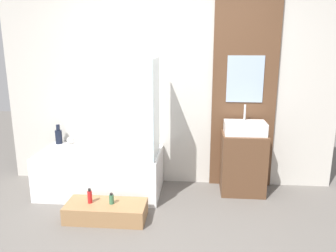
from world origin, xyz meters
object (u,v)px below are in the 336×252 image
object	(u,v)px
wooden_step_bench	(106,211)
vase_round_light	(70,140)
vase_tall_dark	(59,136)
bottle_soap_secondary	(111,199)
bathtub	(101,172)
bottle_soap_primary	(90,197)
sink	(245,128)

from	to	relation	value
wooden_step_bench	vase_round_light	xyz separation A→B (m)	(-0.71, 0.93, 0.48)
wooden_step_bench	vase_tall_dark	xyz separation A→B (m)	(-0.87, 0.94, 0.54)
vase_round_light	bottle_soap_secondary	distance (m)	1.26
bathtub	vase_tall_dark	world-z (taller)	vase_tall_dark
bathtub	wooden_step_bench	world-z (taller)	bathtub
vase_tall_dark	bottle_soap_primary	size ratio (longest dim) A/B	1.61
bottle_soap_secondary	vase_tall_dark	bearing A→B (deg)	134.81
wooden_step_bench	bottle_soap_primary	distance (m)	0.23
bathtub	vase_round_light	size ratio (longest dim) A/B	15.49
bathtub	bottle_soap_secondary	world-z (taller)	bathtub
sink	bottle_soap_secondary	distance (m)	1.75
bottle_soap_secondary	bathtub	bearing A→B (deg)	114.51
bottle_soap_primary	bathtub	bearing A→B (deg)	95.94
bathtub	vase_tall_dark	size ratio (longest dim) A/B	5.75
bathtub	bottle_soap_secondary	bearing A→B (deg)	-65.49
bathtub	bottle_soap_primary	size ratio (longest dim) A/B	9.26
sink	bottle_soap_primary	world-z (taller)	sink
bathtub	vase_round_light	bearing A→B (deg)	149.31
sink	bottle_soap_secondary	size ratio (longest dim) A/B	4.17
vase_round_light	bottle_soap_primary	distance (m)	1.13
wooden_step_bench	vase_tall_dark	bearing A→B (deg)	132.82
sink	vase_tall_dark	size ratio (longest dim) A/B	1.91
wooden_step_bench	bottle_soap_primary	xyz separation A→B (m)	(-0.17, -0.00, 0.16)
vase_tall_dark	bottle_soap_primary	bearing A→B (deg)	-53.15
vase_tall_dark	bottle_soap_secondary	size ratio (longest dim) A/B	2.18
wooden_step_bench	bottle_soap_primary	world-z (taller)	bottle_soap_primary
sink	vase_tall_dark	xyz separation A→B (m)	(-2.37, 0.13, -0.19)
vase_round_light	bottle_soap_secondary	world-z (taller)	vase_round_light
bathtub	bottle_soap_primary	xyz separation A→B (m)	(0.07, -0.65, -0.02)
bathtub	sink	bearing A→B (deg)	5.07
vase_tall_dark	bathtub	bearing A→B (deg)	-24.38
bathtub	bottle_soap_primary	world-z (taller)	bathtub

